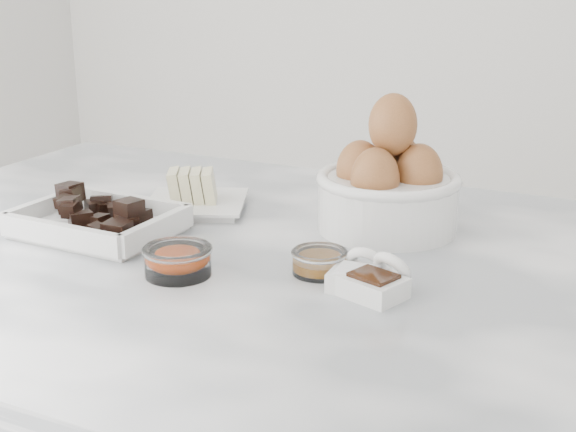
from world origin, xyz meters
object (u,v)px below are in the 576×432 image
object	(u,v)px
butter_plate	(195,196)
salt_spoon	(359,275)
honey_bowl	(320,261)
zest_bowl	(178,259)
vanilla_spoon	(378,281)
egg_bowl	(388,187)
sugar_ramekin	(374,215)
chocolate_dish	(98,217)

from	to	relation	value
butter_plate	salt_spoon	world-z (taller)	butter_plate
butter_plate	honey_bowl	xyz separation A→B (m)	(0.26, -0.15, -0.01)
zest_bowl	vanilla_spoon	distance (m)	0.23
zest_bowl	salt_spoon	bearing A→B (deg)	15.99
egg_bowl	salt_spoon	bearing A→B (deg)	-78.98
vanilla_spoon	egg_bowl	bearing A→B (deg)	106.95
honey_bowl	vanilla_spoon	xyz separation A→B (m)	(0.08, -0.03, 0.00)
butter_plate	salt_spoon	bearing A→B (deg)	-27.62
salt_spoon	egg_bowl	bearing A→B (deg)	101.02
zest_bowl	salt_spoon	world-z (taller)	salt_spoon
sugar_ramekin	zest_bowl	size ratio (longest dim) A/B	1.00
honey_bowl	salt_spoon	xyz separation A→B (m)	(0.06, -0.02, 0.00)
vanilla_spoon	salt_spoon	world-z (taller)	vanilla_spoon
butter_plate	vanilla_spoon	xyz separation A→B (m)	(0.34, -0.18, -0.00)
butter_plate	zest_bowl	distance (m)	0.25
salt_spoon	zest_bowl	bearing A→B (deg)	-164.01
butter_plate	sugar_ramekin	bearing A→B (deg)	2.49
honey_bowl	vanilla_spoon	size ratio (longest dim) A/B	0.74
egg_bowl	salt_spoon	size ratio (longest dim) A/B	2.56
zest_bowl	vanilla_spoon	size ratio (longest dim) A/B	0.90
butter_plate	chocolate_dish	bearing A→B (deg)	-110.53
salt_spoon	chocolate_dish	bearing A→B (deg)	177.12
sugar_ramekin	egg_bowl	xyz separation A→B (m)	(0.01, 0.02, 0.03)
egg_bowl	vanilla_spoon	distance (m)	0.22
egg_bowl	honey_bowl	bearing A→B (deg)	-95.06
chocolate_dish	honey_bowl	distance (m)	0.31
butter_plate	zest_bowl	xyz separation A→B (m)	(0.12, -0.22, -0.00)
butter_plate	zest_bowl	bearing A→B (deg)	-61.89
honey_bowl	salt_spoon	world-z (taller)	salt_spoon
honey_bowl	salt_spoon	size ratio (longest dim) A/B	0.88
vanilla_spoon	chocolate_dish	bearing A→B (deg)	175.72
zest_bowl	salt_spoon	size ratio (longest dim) A/B	1.08
butter_plate	honey_bowl	distance (m)	0.30
zest_bowl	vanilla_spoon	world-z (taller)	vanilla_spoon
zest_bowl	salt_spoon	xyz separation A→B (m)	(0.20, 0.06, -0.00)
egg_bowl	zest_bowl	bearing A→B (deg)	-121.50
egg_bowl	vanilla_spoon	size ratio (longest dim) A/B	2.14
egg_bowl	honey_bowl	xyz separation A→B (m)	(-0.02, -0.18, -0.04)
egg_bowl	honey_bowl	distance (m)	0.19
butter_plate	sugar_ramekin	distance (m)	0.27
chocolate_dish	butter_plate	bearing A→B (deg)	69.47
butter_plate	honey_bowl	world-z (taller)	butter_plate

